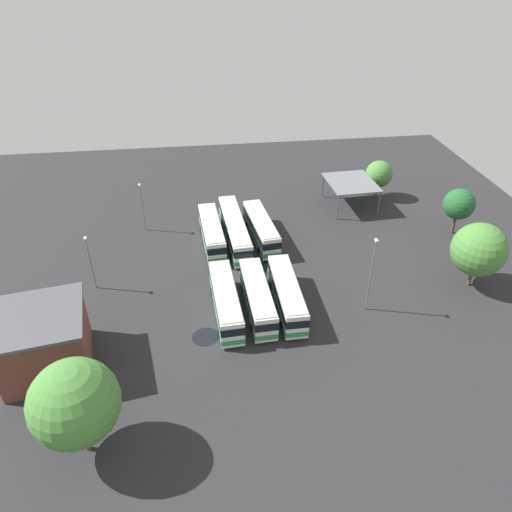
# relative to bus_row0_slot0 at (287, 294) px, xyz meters

# --- Properties ---
(ground_plane) EXTENTS (95.54, 95.54, 0.00)m
(ground_plane) POSITION_rel_bus_row0_slot0_xyz_m (7.71, 4.10, -1.90)
(ground_plane) COLOR #28282B
(bus_row0_slot0) EXTENTS (12.14, 2.73, 3.59)m
(bus_row0_slot0) POSITION_rel_bus_row0_slot0_xyz_m (0.00, 0.00, 0.00)
(bus_row0_slot0) COLOR silver
(bus_row0_slot0) RESTS_ON ground_plane
(bus_row0_slot1) EXTENTS (11.91, 3.05, 3.59)m
(bus_row0_slot1) POSITION_rel_bus_row0_slot0_xyz_m (-0.17, 3.50, -0.00)
(bus_row0_slot1) COLOR silver
(bus_row0_slot1) RESTS_ON ground_plane
(bus_row0_slot2) EXTENTS (12.27, 3.24, 3.59)m
(bus_row0_slot2) POSITION_rel_bus_row0_slot0_xyz_m (-0.32, 7.23, 0.00)
(bus_row0_slot2) COLOR silver
(bus_row0_slot2) RESTS_ON ground_plane
(bus_row1_slot0) EXTENTS (12.23, 3.95, 3.59)m
(bus_row1_slot0) POSITION_rel_bus_row0_slot0_xyz_m (15.64, 0.83, -0.00)
(bus_row1_slot0) COLOR silver
(bus_row1_slot0) RESTS_ON ground_plane
(bus_row1_slot1) EXTENTS (15.51, 3.57, 3.59)m
(bus_row1_slot1) POSITION_rel_bus_row0_slot0_xyz_m (15.83, 4.64, 0.00)
(bus_row1_slot1) COLOR silver
(bus_row1_slot1) RESTS_ON ground_plane
(bus_row1_slot2) EXTENTS (12.16, 3.38, 3.59)m
(bus_row1_slot2) POSITION_rel_bus_row0_slot0_xyz_m (15.42, 7.97, -0.00)
(bus_row1_slot2) COLOR silver
(bus_row1_slot2) RESTS_ON ground_plane
(depot_building) EXTENTS (10.17, 9.85, 6.49)m
(depot_building) POSITION_rel_bus_row0_slot0_xyz_m (-5.95, 25.76, 1.37)
(depot_building) COLOR brown
(depot_building) RESTS_ON ground_plane
(maintenance_shelter) EXTENTS (8.91, 7.80, 4.30)m
(maintenance_shelter) POSITION_rel_bus_row0_slot0_xyz_m (24.28, -15.03, 2.20)
(maintenance_shelter) COLOR slate
(maintenance_shelter) RESTS_ON ground_plane
(lamp_post_mid_lot) EXTENTS (0.56, 0.28, 7.40)m
(lamp_post_mid_lot) POSITION_rel_bus_row0_slot0_xyz_m (6.79, 23.08, 2.21)
(lamp_post_mid_lot) COLOR slate
(lamp_post_mid_lot) RESTS_ON ground_plane
(lamp_post_by_building) EXTENTS (0.56, 0.28, 9.70)m
(lamp_post_by_building) POSITION_rel_bus_row0_slot0_xyz_m (-1.69, -9.23, 3.37)
(lamp_post_by_building) COLOR slate
(lamp_post_by_building) RESTS_ON ground_plane
(lamp_post_near_entrance) EXTENTS (0.56, 0.28, 7.52)m
(lamp_post_near_entrance) POSITION_rel_bus_row0_slot0_xyz_m (20.64, 17.75, 2.27)
(lamp_post_near_entrance) COLOR slate
(lamp_post_near_entrance) RESTS_ON ground_plane
(tree_northeast) EXTENTS (7.28, 7.28, 9.58)m
(tree_northeast) POSITION_rel_bus_row0_slot0_xyz_m (-16.61, 20.37, 4.03)
(tree_northeast) COLOR brown
(tree_northeast) RESTS_ON ground_plane
(tree_south_edge) EXTENTS (4.45, 4.45, 6.40)m
(tree_south_edge) POSITION_rel_bus_row0_slot0_xyz_m (26.92, -20.62, 2.27)
(tree_south_edge) COLOR brown
(tree_south_edge) RESTS_ON ground_plane
(tree_east_edge) EXTENTS (4.51, 4.51, 7.07)m
(tree_east_edge) POSITION_rel_bus_row0_slot0_xyz_m (13.72, -27.81, 2.90)
(tree_east_edge) COLOR brown
(tree_east_edge) RESTS_ON ground_plane
(tree_northwest) EXTENTS (6.62, 6.62, 8.61)m
(tree_northwest) POSITION_rel_bus_row0_slot0_xyz_m (1.21, -23.80, 3.39)
(tree_northwest) COLOR brown
(tree_northwest) RESTS_ON ground_plane
(puddle_front_lane) EXTENTS (3.04, 3.04, 0.01)m
(puddle_front_lane) POSITION_rel_bus_row0_slot0_xyz_m (-4.00, 9.80, -1.89)
(puddle_front_lane) COLOR black
(puddle_front_lane) RESTS_ON ground_plane
(puddle_near_shelter) EXTENTS (3.95, 3.95, 0.01)m
(puddle_near_shelter) POSITION_rel_bus_row0_slot0_xyz_m (8.08, 0.23, -1.89)
(puddle_near_shelter) COLOR black
(puddle_near_shelter) RESTS_ON ground_plane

